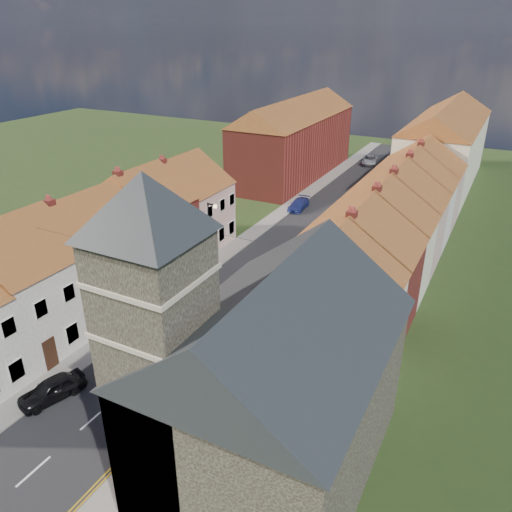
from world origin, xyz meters
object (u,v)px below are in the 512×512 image
at_px(car_far, 299,204).
at_px(pedestrian_right, 278,292).
at_px(lamppost, 210,232).
at_px(car_distant, 370,160).
at_px(pedestrian_left, 95,327).
at_px(car_near, 52,389).
at_px(church, 259,367).

relative_size(car_far, pedestrian_right, 2.26).
xyz_separation_m(lamppost, car_distant, (2.23, 40.90, -2.93)).
xyz_separation_m(pedestrian_left, pedestrian_right, (8.80, 9.97, -0.04)).
bearing_deg(lamppost, car_far, 88.01).
xyz_separation_m(car_far, pedestrian_right, (6.90, -20.07, 0.42)).
height_order(lamppost, pedestrian_right, lamppost).
distance_m(car_distant, pedestrian_right, 43.66).
relative_size(lamppost, car_near, 1.61).
relative_size(church, pedestrian_left, 8.26).
bearing_deg(church, lamppost, 128.30).
bearing_deg(pedestrian_left, car_distant, 81.59).
bearing_deg(car_near, car_distant, 106.40).
height_order(car_distant, pedestrian_left, pedestrian_left).
relative_size(church, lamppost, 2.53).
relative_size(car_near, pedestrian_right, 2.13).
xyz_separation_m(lamppost, car_near, (0.61, -17.86, -2.90)).
xyz_separation_m(church, car_distant, (-10.94, 57.57, -5.26)).
bearing_deg(car_far, lamppost, -95.23).
bearing_deg(pedestrian_right, lamppost, -0.49).
distance_m(church, car_far, 36.92).
height_order(car_far, pedestrian_left, pedestrian_left).
xyz_separation_m(car_distant, pedestrian_left, (-3.52, -53.30, 0.43)).
height_order(church, car_near, church).
relative_size(car_distant, pedestrian_left, 2.39).
bearing_deg(car_distant, car_near, -100.76).
bearing_deg(church, car_distant, 100.76).
xyz_separation_m(car_far, car_distant, (1.62, 23.27, 0.04)).
relative_size(car_distant, pedestrian_right, 2.52).
bearing_deg(lamppost, pedestrian_left, -95.93).
bearing_deg(car_distant, car_far, -103.16).
height_order(car_distant, pedestrian_right, pedestrian_right).
xyz_separation_m(church, lamppost, (-13.17, 16.68, -2.34)).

